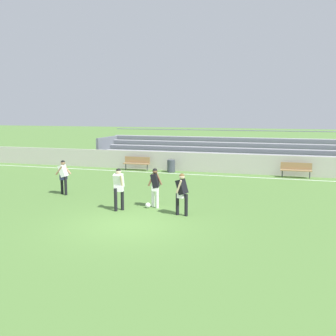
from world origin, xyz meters
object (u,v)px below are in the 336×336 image
(bench_near_wall_gap, at_px, (296,169))
(player_white_challenging, at_px, (119,185))
(player_white_dropping_back, at_px, (63,174))
(player_dark_trailing_run, at_px, (155,184))
(trash_bin, at_px, (171,166))
(bleacher_stand, at_px, (265,153))
(soccer_ball, at_px, (148,205))
(player_dark_wide_right, at_px, (182,191))
(bench_centre_sideline, at_px, (137,162))

(bench_near_wall_gap, height_order, player_white_challenging, player_white_challenging)
(player_white_dropping_back, bearing_deg, bench_near_wall_gap, 37.50)
(player_dark_trailing_run, bearing_deg, trash_bin, 102.54)
(bleacher_stand, bearing_deg, soccer_ball, -107.20)
(bench_near_wall_gap, relative_size, player_dark_trailing_run, 1.10)
(bench_near_wall_gap, height_order, player_dark_wide_right, player_dark_wide_right)
(player_dark_trailing_run, bearing_deg, player_dark_wide_right, -32.62)
(bench_centre_sideline, height_order, player_dark_wide_right, player_dark_wide_right)
(bleacher_stand, relative_size, player_dark_wide_right, 14.82)
(bench_near_wall_gap, relative_size, player_white_challenging, 1.05)
(player_white_challenging, bearing_deg, soccer_ball, 37.22)
(bench_centre_sideline, distance_m, player_white_challenging, 10.72)
(player_dark_wide_right, xyz_separation_m, soccer_ball, (-1.63, 0.71, -0.85))
(soccer_ball, bearing_deg, player_white_challenging, -142.78)
(bench_centre_sideline, xyz_separation_m, player_dark_wide_right, (5.87, -10.17, 0.42))
(bench_centre_sideline, relative_size, player_dark_trailing_run, 1.10)
(bench_centre_sideline, distance_m, player_dark_trailing_run, 10.33)
(player_white_challenging, distance_m, soccer_ball, 1.51)
(player_dark_wide_right, bearing_deg, bleacher_stand, 80.18)
(bleacher_stand, xyz_separation_m, player_white_challenging, (-4.93, -13.55, -0.05))
(bench_near_wall_gap, xyz_separation_m, player_white_dropping_back, (-10.70, -8.21, 0.44))
(player_dark_trailing_run, bearing_deg, bleacher_stand, 73.63)
(trash_bin, distance_m, soccer_ball, 9.49)
(bench_centre_sideline, relative_size, player_white_challenging, 1.05)
(bench_centre_sideline, xyz_separation_m, trash_bin, (2.46, -0.14, -0.14))
(bench_near_wall_gap, distance_m, player_white_dropping_back, 13.49)
(bench_centre_sideline, distance_m, soccer_ball, 10.38)
(trash_bin, height_order, soccer_ball, trash_bin)
(player_dark_wide_right, relative_size, player_white_dropping_back, 0.98)
(player_dark_trailing_run, distance_m, player_dark_wide_right, 1.63)
(bleacher_stand, distance_m, bench_near_wall_gap, 3.95)
(player_white_challenging, height_order, player_white_dropping_back, player_white_challenging)
(player_dark_trailing_run, relative_size, soccer_ball, 7.44)
(bleacher_stand, height_order, player_dark_trailing_run, bleacher_stand)
(bleacher_stand, bearing_deg, bench_centre_sideline, -157.75)
(bench_near_wall_gap, bearing_deg, player_white_dropping_back, -142.50)
(bench_near_wall_gap, height_order, soccer_ball, bench_near_wall_gap)
(player_white_challenging, bearing_deg, bleacher_stand, 70.01)
(bench_centre_sideline, height_order, player_dark_trailing_run, player_dark_trailing_run)
(player_white_dropping_back, bearing_deg, bench_centre_sideline, 86.68)
(bleacher_stand, bearing_deg, player_dark_wide_right, -99.82)
(bench_near_wall_gap, xyz_separation_m, player_dark_wide_right, (-4.35, -10.17, 0.42))
(soccer_ball, bearing_deg, bleacher_stand, 72.80)
(trash_bin, bearing_deg, bleacher_stand, 31.34)
(player_dark_trailing_run, bearing_deg, player_white_dropping_back, 167.71)
(bench_centre_sideline, relative_size, player_white_dropping_back, 1.09)
(player_dark_wide_right, bearing_deg, player_white_dropping_back, 162.82)
(bench_near_wall_gap, bearing_deg, player_white_challenging, -124.23)
(bench_near_wall_gap, bearing_deg, player_dark_trailing_run, -121.62)
(bench_near_wall_gap, distance_m, player_white_challenging, 12.34)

